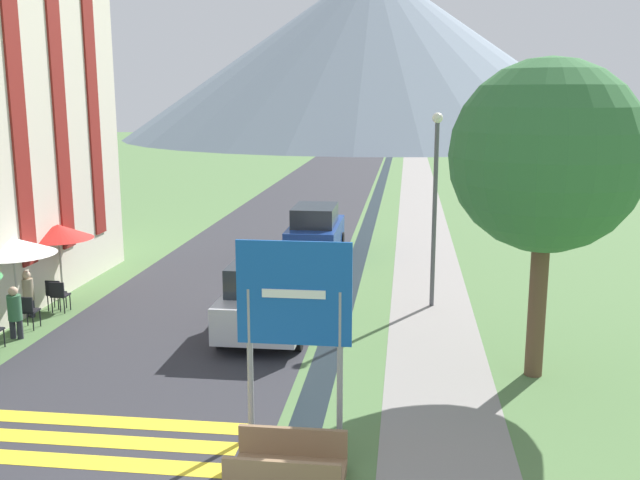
{
  "coord_description": "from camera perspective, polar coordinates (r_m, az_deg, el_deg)",
  "views": [
    {
      "loc": [
        2.85,
        -7.23,
        5.68
      ],
      "look_at": [
        0.75,
        10.0,
        2.14
      ],
      "focal_mm": 40.0,
      "sensor_mm": 36.0,
      "label": 1
    }
  ],
  "objects": [
    {
      "name": "drainage_channel",
      "position": [
        37.7,
        4.39,
        2.83
      ],
      "size": [
        0.6,
        60.0,
        0.0
      ],
      "color": "black",
      "rests_on": "ground_plane"
    },
    {
      "name": "tree_by_path",
      "position": [
        14.63,
        17.67,
        6.36
      ],
      "size": [
        3.79,
        3.79,
        6.42
      ],
      "color": "brown",
      "rests_on": "ground_plane"
    },
    {
      "name": "footpath",
      "position": [
        37.67,
        8.04,
        2.75
      ],
      "size": [
        2.2,
        60.0,
        0.01
      ],
      "color": "gray",
      "rests_on": "ground_plane"
    },
    {
      "name": "road",
      "position": [
        38.04,
        -1.19,
        2.95
      ],
      "size": [
        6.4,
        60.0,
        0.01
      ],
      "color": "#2D2D33",
      "rests_on": "ground_plane"
    },
    {
      "name": "cafe_chair_far_left",
      "position": [
        20.15,
        -20.16,
        -4.06
      ],
      "size": [
        0.4,
        0.4,
        0.85
      ],
      "rotation": [
        0.0,
        0.0,
        -0.02
      ],
      "color": "black",
      "rests_on": "ground_plane"
    },
    {
      "name": "road_sign",
      "position": [
        11.54,
        -2.08,
        -5.74
      ],
      "size": [
        1.87,
        0.11,
        3.42
      ],
      "color": "gray",
      "rests_on": "ground_plane"
    },
    {
      "name": "mountain_distant",
      "position": [
        99.99,
        4.24,
        14.83
      ],
      "size": [
        66.98,
        66.98,
        22.96
      ],
      "color": "gray",
      "rests_on": "ground_plane"
    },
    {
      "name": "crosswalk_marking",
      "position": [
        13.06,
        -18.68,
        -14.89
      ],
      "size": [
        5.44,
        1.84,
        0.01
      ],
      "color": "yellow",
      "rests_on": "ground_plane"
    },
    {
      "name": "streetlamp",
      "position": [
        19.26,
        9.19,
        3.67
      ],
      "size": [
        0.28,
        0.28,
        5.23
      ],
      "color": "#515156",
      "rests_on": "ground_plane"
    },
    {
      "name": "cafe_umbrella_middle_white",
      "position": [
        19.34,
        -23.41,
        -0.44
      ],
      "size": [
        2.14,
        2.14,
        2.2
      ],
      "color": "#B7B2A8",
      "rests_on": "ground_plane"
    },
    {
      "name": "footbridge",
      "position": [
        11.11,
        -2.62,
        -17.9
      ],
      "size": [
        1.7,
        1.1,
        0.65
      ],
      "color": "#846647",
      "rests_on": "ground_plane"
    },
    {
      "name": "parked_car_far",
      "position": [
        25.6,
        -0.37,
        0.79
      ],
      "size": [
        1.82,
        4.1,
        1.82
      ],
      "color": "navy",
      "rests_on": "ground_plane"
    },
    {
      "name": "person_seated_far",
      "position": [
        18.35,
        -23.24,
        -5.17
      ],
      "size": [
        0.32,
        0.32,
        1.28
      ],
      "color": "#282833",
      "rests_on": "ground_plane"
    },
    {
      "name": "cafe_umbrella_rear_red",
      "position": [
        21.12,
        -20.21,
        0.62
      ],
      "size": [
        1.91,
        1.91,
        2.15
      ],
      "color": "#B7B2A8",
      "rests_on": "ground_plane"
    },
    {
      "name": "cafe_chair_far_right",
      "position": [
        20.37,
        -20.44,
        -3.92
      ],
      "size": [
        0.4,
        0.4,
        0.85
      ],
      "rotation": [
        0.0,
        0.0,
        0.25
      ],
      "color": "black",
      "rests_on": "ground_plane"
    },
    {
      "name": "ground_plane",
      "position": [
        27.96,
        0.97,
        -0.19
      ],
      "size": [
        160.0,
        160.0,
        0.0
      ],
      "primitive_type": "plane",
      "color": "#517542"
    },
    {
      "name": "cafe_chair_middle",
      "position": [
        19.0,
        -22.36,
        -5.15
      ],
      "size": [
        0.4,
        0.4,
        0.85
      ],
      "rotation": [
        0.0,
        0.0,
        -0.2
      ],
      "color": "black",
      "rests_on": "ground_plane"
    },
    {
      "name": "person_seated_near",
      "position": [
        19.99,
        -22.36,
        -3.84
      ],
      "size": [
        0.32,
        0.32,
        1.24
      ],
      "color": "#282833",
      "rests_on": "ground_plane"
    },
    {
      "name": "parked_car_near",
      "position": [
        17.4,
        -4.08,
        -4.41
      ],
      "size": [
        1.98,
        4.24,
        1.82
      ],
      "color": "#B2B2B7",
      "rests_on": "ground_plane"
    }
  ]
}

